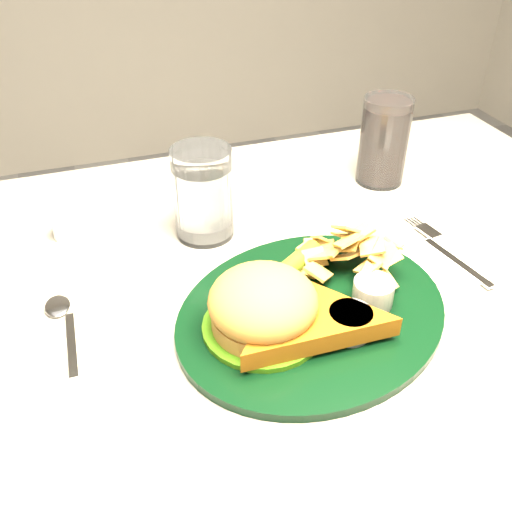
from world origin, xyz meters
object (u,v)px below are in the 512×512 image
at_px(dinner_plate, 314,290).
at_px(fork_napkin, 454,259).
at_px(water_glass, 203,193).
at_px(table, 270,445).
at_px(cola_glass, 384,141).

xyz_separation_m(dinner_plate, fork_napkin, (0.23, 0.04, -0.03)).
distance_m(dinner_plate, water_glass, 0.24).
height_order(dinner_plate, water_glass, water_glass).
bearing_deg(dinner_plate, table, 74.75).
distance_m(cola_glass, fork_napkin, 0.26).
bearing_deg(fork_napkin, cola_glass, 76.67).
xyz_separation_m(water_glass, fork_napkin, (0.31, -0.18, -0.06)).
distance_m(table, fork_napkin, 0.46).
bearing_deg(cola_glass, table, -144.08).
relative_size(table, cola_glass, 8.18).
height_order(dinner_plate, cola_glass, cola_glass).
bearing_deg(fork_napkin, water_glass, 140.32).
xyz_separation_m(cola_glass, fork_napkin, (-0.02, -0.25, -0.07)).
distance_m(table, cola_glass, 0.55).
bearing_deg(fork_napkin, table, 158.10).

